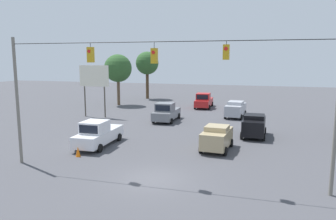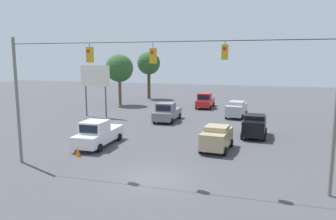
% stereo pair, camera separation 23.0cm
% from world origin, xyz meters
% --- Properties ---
extents(ground_plane, '(140.00, 140.00, 0.00)m').
position_xyz_m(ground_plane, '(0.00, 0.00, 0.00)').
color(ground_plane, '#47474C').
extents(overhead_signal_span, '(19.22, 0.38, 8.31)m').
position_xyz_m(overhead_signal_span, '(0.05, -0.42, 5.18)').
color(overhead_signal_span, slate).
rests_on(overhead_signal_span, ground_plane).
extents(sedan_black_oncoming_far, '(2.18, 4.09, 2.01)m').
position_xyz_m(sedan_black_oncoming_far, '(-5.28, -12.52, 1.05)').
color(sedan_black_oncoming_far, black).
rests_on(sedan_black_oncoming_far, ground_plane).
extents(pickup_truck_grey_withflow_far, '(2.29, 5.14, 2.12)m').
position_xyz_m(pickup_truck_grey_withflow_far, '(4.40, -17.40, 0.98)').
color(pickup_truck_grey_withflow_far, slate).
rests_on(pickup_truck_grey_withflow_far, ground_plane).
extents(pickup_truck_red_withflow_deep, '(2.32, 5.29, 2.12)m').
position_xyz_m(pickup_truck_red_withflow_deep, '(2.15, -28.55, 0.98)').
color(pickup_truck_red_withflow_deep, red).
rests_on(pickup_truck_red_withflow_deep, ground_plane).
extents(sedan_tan_crossing_near, '(2.26, 3.98, 1.90)m').
position_xyz_m(sedan_tan_crossing_near, '(-2.70, -7.24, 0.99)').
color(sedan_tan_crossing_near, tan).
rests_on(sedan_tan_crossing_near, ground_plane).
extents(pickup_truck_white_parked_shoulder, '(2.23, 5.55, 2.12)m').
position_xyz_m(pickup_truck_white_parked_shoulder, '(6.61, -5.73, 0.98)').
color(pickup_truck_white_parked_shoulder, silver).
rests_on(pickup_truck_white_parked_shoulder, ground_plane).
extents(sedan_silver_oncoming_deep, '(2.39, 4.58, 1.92)m').
position_xyz_m(sedan_silver_oncoming_deep, '(-2.86, -22.07, 1.00)').
color(sedan_silver_oncoming_deep, '#A8AAB2').
rests_on(sedan_silver_oncoming_deep, ground_plane).
extents(traffic_cone_nearest, '(0.34, 0.34, 0.74)m').
position_xyz_m(traffic_cone_nearest, '(6.58, -2.70, 0.37)').
color(traffic_cone_nearest, orange).
rests_on(traffic_cone_nearest, ground_plane).
extents(traffic_cone_second, '(0.34, 0.34, 0.74)m').
position_xyz_m(traffic_cone_second, '(6.64, -5.26, 0.37)').
color(traffic_cone_second, orange).
rests_on(traffic_cone_second, ground_plane).
extents(traffic_cone_third, '(0.34, 0.34, 0.74)m').
position_xyz_m(traffic_cone_third, '(6.74, -7.62, 0.37)').
color(traffic_cone_third, orange).
rests_on(traffic_cone_third, ground_plane).
extents(roadside_billboard, '(3.77, 0.16, 6.16)m').
position_xyz_m(roadside_billboard, '(13.38, -17.58, 4.47)').
color(roadside_billboard, '#4C473D').
rests_on(roadside_billboard, ground_plane).
extents(tree_horizon_left, '(4.11, 4.11, 7.58)m').
position_xyz_m(tree_horizon_left, '(14.93, -27.61, 5.48)').
color(tree_horizon_left, brown).
rests_on(tree_horizon_left, ground_plane).
extents(tree_horizon_right, '(3.93, 3.93, 8.14)m').
position_xyz_m(tree_horizon_right, '(13.50, -36.34, 6.09)').
color(tree_horizon_right, '#4C3823').
rests_on(tree_horizon_right, ground_plane).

